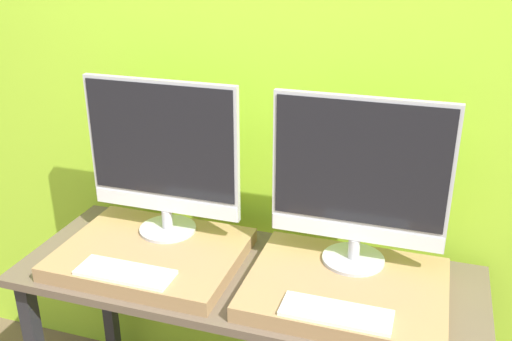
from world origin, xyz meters
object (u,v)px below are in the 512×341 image
object	(u,v)px
monitor_left	(163,154)
keyboard_left	(125,272)
keyboard_right	(336,313)
monitor_right	(359,179)

from	to	relation	value
monitor_left	keyboard_left	size ratio (longest dim) A/B	1.76
monitor_left	keyboard_right	xyz separation A→B (m)	(0.70, -0.31, -0.30)
keyboard_left	monitor_right	world-z (taller)	monitor_right
monitor_left	monitor_right	xyz separation A→B (m)	(0.70, 0.00, 0.00)
keyboard_left	monitor_right	bearing A→B (deg)	24.15
keyboard_left	keyboard_right	size ratio (longest dim) A/B	1.00
monitor_left	monitor_right	distance (m)	0.70
keyboard_left	keyboard_right	bearing A→B (deg)	0.00
keyboard_left	monitor_right	distance (m)	0.82
monitor_left	monitor_right	world-z (taller)	same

